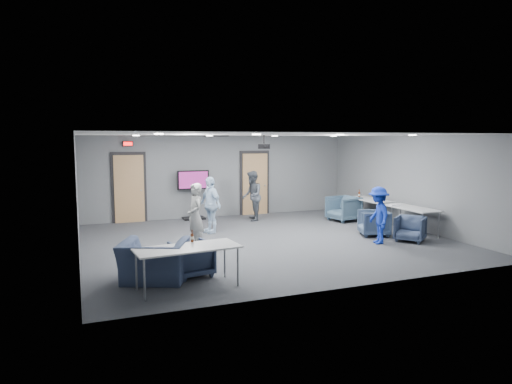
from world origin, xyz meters
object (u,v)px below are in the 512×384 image
object	(u,v)px
person_a	(195,216)
chair_front_b	(154,261)
person_c	(210,205)
bottle_front	(192,237)
table_right_a	(370,201)
person_d	(378,215)
bottle_right	(359,195)
chair_right_c	(410,229)
chair_right_b	(374,223)
chair_front_a	(191,259)
projector	(264,146)
chair_right_a	(343,209)
table_front_left	(187,250)
tv_stand	(193,192)
table_right_b	(411,209)
person_b	(252,196)

from	to	relation	value
person_a	chair_front_b	world-z (taller)	person_a
person_c	bottle_front	xyz separation A→B (m)	(-1.50, -4.11, 0.03)
table_right_a	person_d	bearing A→B (deg)	148.60
bottle_right	chair_right_c	bearing A→B (deg)	-99.24
chair_right_b	bottle_front	world-z (taller)	bottle_front
chair_front_a	chair_front_b	distance (m)	0.72
bottle_front	projector	bearing A→B (deg)	49.21
chair_right_b	bottle_front	size ratio (longest dim) A/B	3.37
chair_right_a	table_front_left	xyz separation A→B (m)	(-6.11, -4.70, 0.29)
person_a	tv_stand	size ratio (longest dim) A/B	0.98
person_d	person_c	bearing A→B (deg)	-112.65
chair_front_a	table_right_b	size ratio (longest dim) A/B	0.43
chair_right_a	chair_front_a	distance (m)	7.11
chair_right_b	bottle_right	distance (m)	2.34
chair_right_a	chair_front_a	world-z (taller)	chair_right_a
projector	person_b	bearing A→B (deg)	96.78
chair_right_a	bottle_front	xyz separation A→B (m)	(-5.94, -4.34, 0.42)
person_a	chair_front_b	distance (m)	2.58
person_a	chair_right_c	size ratio (longest dim) A/B	2.21
chair_front_b	table_front_left	bearing A→B (deg)	152.35
person_b	table_right_a	bearing A→B (deg)	82.04
person_c	person_b	bearing A→B (deg)	110.61
person_d	bottle_right	xyz separation A→B (m)	(1.40, 2.90, 0.12)
person_d	table_front_left	xyz separation A→B (m)	(-5.19, -1.66, -0.03)
person_a	table_right_a	xyz separation A→B (m)	(5.93, 1.44, -0.10)
chair_front_b	table_right_b	bearing A→B (deg)	-143.25
chair_right_c	person_b	bearing A→B (deg)	174.70
person_d	table_right_a	bearing A→B (deg)	164.54
person_c	table_right_b	distance (m)	5.52
table_right_a	table_right_b	distance (m)	1.90
chair_right_c	tv_stand	bearing A→B (deg)	-177.43
table_right_b	person_d	bearing A→B (deg)	112.98
person_c	person_d	xyz separation A→B (m)	(3.52, -2.81, -0.07)
person_d	chair_right_c	world-z (taller)	person_d
chair_right_c	table_right_b	bearing A→B (deg)	101.97
person_a	chair_right_a	size ratio (longest dim) A/B	1.80
person_d	chair_right_a	distance (m)	3.19
chair_front_b	table_front_left	world-z (taller)	chair_front_b
table_right_b	projector	bearing A→B (deg)	73.34
tv_stand	person_c	bearing A→B (deg)	-91.90
person_a	person_d	size ratio (longest dim) A/B	1.10
person_b	person_c	distance (m)	2.21
chair_front_a	person_b	bearing A→B (deg)	-131.86
person_b	bottle_front	size ratio (longest dim) A/B	7.06
person_d	projector	distance (m)	3.41
chair_right_c	table_right_b	distance (m)	1.06
bottle_right	table_front_left	bearing A→B (deg)	-145.33
person_a	projector	xyz separation A→B (m)	(2.04, 0.70, 1.63)
person_c	table_right_a	xyz separation A→B (m)	(5.09, -0.25, -0.10)
chair_front_a	projector	distance (m)	4.37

